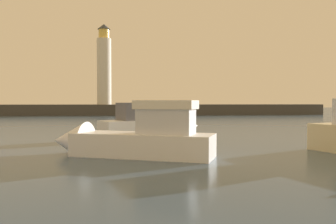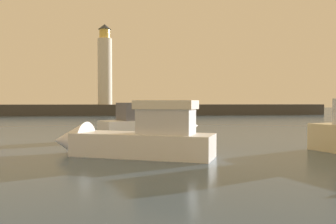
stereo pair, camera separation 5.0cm
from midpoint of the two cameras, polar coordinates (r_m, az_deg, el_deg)
ground_plane at (r=36.11m, az=-4.67°, el=-2.47°), size 220.00×220.00×0.00m
breakwater at (r=68.92m, az=-5.31°, el=0.36°), size 73.74×4.23×2.03m
lighthouse at (r=69.38m, az=-10.15°, el=7.13°), size 2.68×2.68×15.19m
motorboat_2 at (r=17.36m, az=-6.52°, el=-4.15°), size 8.35×5.03×3.06m
motorboat_3 at (r=25.89m, az=-2.13°, el=-2.23°), size 7.95×5.31×2.78m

